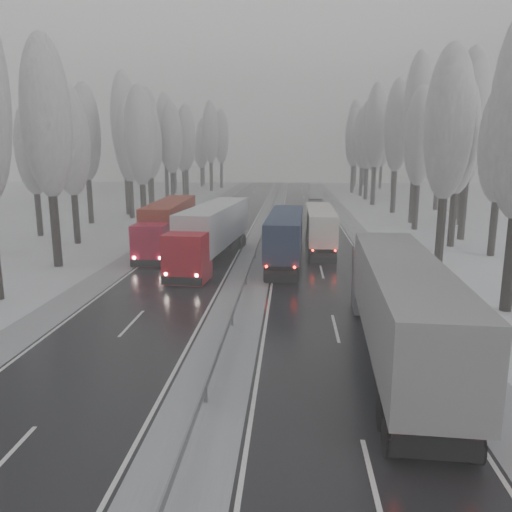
# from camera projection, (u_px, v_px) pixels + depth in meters

# --- Properties ---
(ground) EXTENTS (260.00, 260.00, 0.00)m
(ground) POSITION_uv_depth(u_px,v_px,m) (181.00, 474.00, 13.84)
(ground) COLOR white
(ground) RESTS_ON ground
(carriageway_right) EXTENTS (7.50, 200.00, 0.03)m
(carriageway_right) POSITION_uv_depth(u_px,v_px,m) (318.00, 255.00, 42.75)
(carriageway_right) COLOR black
(carriageway_right) RESTS_ON ground
(carriageway_left) EXTENTS (7.50, 200.00, 0.03)m
(carriageway_left) POSITION_uv_depth(u_px,v_px,m) (197.00, 254.00, 43.48)
(carriageway_left) COLOR black
(carriageway_left) RESTS_ON ground
(median_slush) EXTENTS (3.00, 200.00, 0.04)m
(median_slush) POSITION_uv_depth(u_px,v_px,m) (257.00, 254.00, 43.11)
(median_slush) COLOR #A4A6AC
(median_slush) RESTS_ON ground
(shoulder_right) EXTENTS (2.40, 200.00, 0.04)m
(shoulder_right) POSITION_uv_depth(u_px,v_px,m) (376.00, 256.00, 42.40)
(shoulder_right) COLOR #A4A6AC
(shoulder_right) RESTS_ON ground
(shoulder_left) EXTENTS (2.40, 200.00, 0.04)m
(shoulder_left) POSITION_uv_depth(u_px,v_px,m) (141.00, 253.00, 43.83)
(shoulder_left) COLOR #A4A6AC
(shoulder_left) RESTS_ON ground
(median_guardrail) EXTENTS (0.12, 200.00, 0.76)m
(median_guardrail) POSITION_uv_depth(u_px,v_px,m) (257.00, 248.00, 42.98)
(median_guardrail) COLOR slate
(median_guardrail) RESTS_ON ground
(tree_18) EXTENTS (3.60, 3.60, 16.58)m
(tree_18) POSITION_uv_depth(u_px,v_px,m) (449.00, 125.00, 37.00)
(tree_18) COLOR black
(tree_18) RESTS_ON ground
(tree_19) EXTENTS (3.60, 3.60, 14.57)m
(tree_19) POSITION_uv_depth(u_px,v_px,m) (501.00, 143.00, 40.78)
(tree_19) COLOR black
(tree_19) RESTS_ON ground
(tree_20) EXTENTS (3.60, 3.60, 15.71)m
(tree_20) POSITION_uv_depth(u_px,v_px,m) (459.00, 136.00, 44.81)
(tree_20) COLOR black
(tree_20) RESTS_ON ground
(tree_21) EXTENTS (3.60, 3.60, 18.62)m
(tree_21) POSITION_uv_depth(u_px,v_px,m) (471.00, 117.00, 48.17)
(tree_21) COLOR black
(tree_21) RESTS_ON ground
(tree_22) EXTENTS (3.60, 3.60, 15.86)m
(tree_22) POSITION_uv_depth(u_px,v_px,m) (420.00, 137.00, 55.04)
(tree_22) COLOR black
(tree_22) RESTS_ON ground
(tree_23) EXTENTS (3.60, 3.60, 13.55)m
(tree_23) POSITION_uv_depth(u_px,v_px,m) (465.00, 151.00, 58.80)
(tree_23) COLOR black
(tree_23) RESTS_ON ground
(tree_24) EXTENTS (3.60, 3.60, 20.49)m
(tree_24) POSITION_uv_depth(u_px,v_px,m) (418.00, 113.00, 59.65)
(tree_24) COLOR black
(tree_24) RESTS_ON ground
(tree_25) EXTENTS (3.60, 3.60, 19.44)m
(tree_25) POSITION_uv_depth(u_px,v_px,m) (465.00, 121.00, 63.21)
(tree_25) COLOR black
(tree_25) RESTS_ON ground
(tree_26) EXTENTS (3.60, 3.60, 18.78)m
(tree_26) POSITION_uv_depth(u_px,v_px,m) (397.00, 127.00, 69.91)
(tree_26) COLOR black
(tree_26) RESTS_ON ground
(tree_27) EXTENTS (3.60, 3.60, 17.62)m
(tree_27) POSITION_uv_depth(u_px,v_px,m) (441.00, 133.00, 73.46)
(tree_27) COLOR black
(tree_27) RESTS_ON ground
(tree_28) EXTENTS (3.60, 3.60, 19.62)m
(tree_28) POSITION_uv_depth(u_px,v_px,m) (376.00, 127.00, 80.31)
(tree_28) COLOR black
(tree_28) RESTS_ON ground
(tree_29) EXTENTS (3.60, 3.60, 18.11)m
(tree_29) POSITION_uv_depth(u_px,v_px,m) (416.00, 133.00, 83.89)
(tree_29) COLOR black
(tree_29) RESTS_ON ground
(tree_30) EXTENTS (3.60, 3.60, 17.86)m
(tree_30) POSITION_uv_depth(u_px,v_px,m) (368.00, 135.00, 90.04)
(tree_30) COLOR black
(tree_30) RESTS_ON ground
(tree_31) EXTENTS (3.60, 3.60, 18.58)m
(tree_31) POSITION_uv_depth(u_px,v_px,m) (397.00, 134.00, 93.43)
(tree_31) COLOR black
(tree_31) RESTS_ON ground
(tree_32) EXTENTS (3.60, 3.60, 17.33)m
(tree_32) POSITION_uv_depth(u_px,v_px,m) (363.00, 138.00, 97.43)
(tree_32) COLOR black
(tree_32) RESTS_ON ground
(tree_33) EXTENTS (3.60, 3.60, 14.33)m
(tree_33) POSITION_uv_depth(u_px,v_px,m) (375.00, 149.00, 101.51)
(tree_33) COLOR black
(tree_33) RESTS_ON ground
(tree_34) EXTENTS (3.60, 3.60, 17.63)m
(tree_34) POSITION_uv_depth(u_px,v_px,m) (354.00, 138.00, 104.39)
(tree_34) COLOR black
(tree_34) RESTS_ON ground
(tree_35) EXTENTS (3.60, 3.60, 18.25)m
(tree_35) POSITION_uv_depth(u_px,v_px,m) (395.00, 137.00, 107.56)
(tree_35) COLOR black
(tree_35) RESTS_ON ground
(tree_36) EXTENTS (3.60, 3.60, 20.23)m
(tree_36) POSITION_uv_depth(u_px,v_px,m) (355.00, 132.00, 113.56)
(tree_36) COLOR black
(tree_36) RESTS_ON ground
(tree_37) EXTENTS (3.60, 3.60, 16.37)m
(tree_37) POSITION_uv_depth(u_px,v_px,m) (382.00, 143.00, 117.48)
(tree_37) COLOR black
(tree_37) RESTS_ON ground
(tree_38) EXTENTS (3.60, 3.60, 17.97)m
(tree_38) POSITION_uv_depth(u_px,v_px,m) (356.00, 139.00, 124.05)
(tree_38) COLOR black
(tree_38) RESTS_ON ground
(tree_39) EXTENTS (3.60, 3.60, 16.19)m
(tree_39) POSITION_uv_depth(u_px,v_px,m) (365.00, 144.00, 127.99)
(tree_39) COLOR black
(tree_39) RESTS_ON ground
(tree_58) EXTENTS (3.60, 3.60, 17.21)m
(tree_58) POSITION_uv_depth(u_px,v_px,m) (46.00, 119.00, 36.58)
(tree_58) COLOR black
(tree_58) RESTS_ON ground
(tree_60) EXTENTS (3.60, 3.60, 14.84)m
(tree_60) POSITION_uv_depth(u_px,v_px,m) (70.00, 142.00, 46.47)
(tree_60) COLOR black
(tree_60) RESTS_ON ground
(tree_61) EXTENTS (3.60, 3.60, 13.95)m
(tree_61) POSITION_uv_depth(u_px,v_px,m) (33.00, 149.00, 50.90)
(tree_61) COLOR black
(tree_61) RESTS_ON ground
(tree_62) EXTENTS (3.60, 3.60, 16.04)m
(tree_62) POSITION_uv_depth(u_px,v_px,m) (140.00, 137.00, 55.35)
(tree_62) COLOR black
(tree_62) RESTS_ON ground
(tree_63) EXTENTS (3.60, 3.60, 16.88)m
(tree_63) POSITION_uv_depth(u_px,v_px,m) (85.00, 133.00, 59.69)
(tree_63) COLOR black
(tree_63) RESTS_ON ground
(tree_64) EXTENTS (3.60, 3.60, 15.42)m
(tree_64) POSITION_uv_depth(u_px,v_px,m) (128.00, 142.00, 64.50)
(tree_64) COLOR black
(tree_64) RESTS_ON ground
(tree_65) EXTENTS (3.60, 3.60, 19.48)m
(tree_65) POSITION_uv_depth(u_px,v_px,m) (124.00, 123.00, 68.00)
(tree_65) COLOR black
(tree_65) RESTS_ON ground
(tree_66) EXTENTS (3.60, 3.60, 15.23)m
(tree_66) POSITION_uv_depth(u_px,v_px,m) (150.00, 144.00, 73.92)
(tree_66) COLOR black
(tree_66) RESTS_ON ground
(tree_67) EXTENTS (3.60, 3.60, 17.09)m
(tree_67) POSITION_uv_depth(u_px,v_px,m) (148.00, 136.00, 77.68)
(tree_67) COLOR black
(tree_67) RESTS_ON ground
(tree_68) EXTENTS (3.60, 3.60, 16.65)m
(tree_68) POSITION_uv_depth(u_px,v_px,m) (171.00, 138.00, 80.22)
(tree_68) COLOR black
(tree_68) RESTS_ON ground
(tree_69) EXTENTS (3.60, 3.60, 19.35)m
(tree_69) POSITION_uv_depth(u_px,v_px,m) (148.00, 129.00, 84.11)
(tree_69) COLOR black
(tree_69) RESTS_ON ground
(tree_70) EXTENTS (3.60, 3.60, 17.09)m
(tree_70) POSITION_uv_depth(u_px,v_px,m) (186.00, 138.00, 89.98)
(tree_70) COLOR black
(tree_70) RESTS_ON ground
(tree_71) EXTENTS (3.60, 3.60, 19.61)m
(tree_71) POSITION_uv_depth(u_px,v_px,m) (165.00, 130.00, 93.89)
(tree_71) COLOR black
(tree_71) RESTS_ON ground
(tree_72) EXTENTS (3.60, 3.60, 15.11)m
(tree_72) POSITION_uv_depth(u_px,v_px,m) (183.00, 146.00, 99.55)
(tree_72) COLOR black
(tree_72) RESTS_ON ground
(tree_73) EXTENTS (3.60, 3.60, 17.22)m
(tree_73) POSITION_uv_depth(u_px,v_px,m) (173.00, 139.00, 103.38)
(tree_73) COLOR black
(tree_73) RESTS_ON ground
(tree_74) EXTENTS (3.60, 3.60, 19.68)m
(tree_74) POSITION_uv_depth(u_px,v_px,m) (210.00, 133.00, 109.21)
(tree_74) COLOR black
(tree_74) RESTS_ON ground
(tree_75) EXTENTS (3.60, 3.60, 18.60)m
(tree_75) POSITION_uv_depth(u_px,v_px,m) (174.00, 137.00, 113.89)
(tree_75) COLOR black
(tree_75) RESTS_ON ground
(tree_76) EXTENTS (3.60, 3.60, 18.55)m
(tree_76) POSITION_uv_depth(u_px,v_px,m) (221.00, 137.00, 118.45)
(tree_76) COLOR black
(tree_76) RESTS_ON ground
(tree_77) EXTENTS (3.60, 3.60, 14.32)m
(tree_77) POSITION_uv_depth(u_px,v_px,m) (201.00, 149.00, 123.31)
(tree_77) COLOR black
(tree_77) RESTS_ON ground
(tree_78) EXTENTS (3.60, 3.60, 19.55)m
(tree_78) POSITION_uv_depth(u_px,v_px,m) (211.00, 135.00, 125.00)
(tree_78) COLOR black
(tree_78) RESTS_ON ground
(tree_79) EXTENTS (3.60, 3.60, 17.07)m
(tree_79) POSITION_uv_depth(u_px,v_px,m) (203.00, 142.00, 129.42)
(tree_79) COLOR black
(tree_79) RESTS_ON ground
(truck_grey_tarp) EXTENTS (3.72, 17.83, 4.54)m
(truck_grey_tarp) POSITION_uv_depth(u_px,v_px,m) (398.00, 301.00, 20.87)
(truck_grey_tarp) COLOR #54545A
(truck_grey_tarp) RESTS_ON ground
(truck_blue_box) EXTENTS (2.96, 15.73, 4.02)m
(truck_blue_box) POSITION_uv_depth(u_px,v_px,m) (286.00, 233.00, 40.06)
(truck_blue_box) COLOR navy
(truck_blue_box) RESTS_ON ground
(truck_cream_box) EXTENTS (2.39, 14.58, 3.73)m
(truck_cream_box) POSITION_uv_depth(u_px,v_px,m) (320.00, 224.00, 45.96)
(truck_cream_box) COLOR beige
(truck_cream_box) RESTS_ON ground
(box_truck_distant) EXTENTS (2.46, 7.72, 2.87)m
(box_truck_distant) POSITION_uv_depth(u_px,v_px,m) (315.00, 190.00, 94.95)
(box_truck_distant) COLOR silver
(box_truck_distant) RESTS_ON ground
(truck_red_white) EXTENTS (4.38, 17.64, 4.49)m
(truck_red_white) POSITION_uv_depth(u_px,v_px,m) (212.00, 230.00, 39.78)
(truck_red_white) COLOR #B20915
(truck_red_white) RESTS_ON ground
(truck_red_red) EXTENTS (3.25, 16.63, 4.24)m
(truck_red_red) POSITION_uv_depth(u_px,v_px,m) (168.00, 222.00, 45.17)
(truck_red_red) COLOR #B30A27
(truck_red_red) RESTS_ON ground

